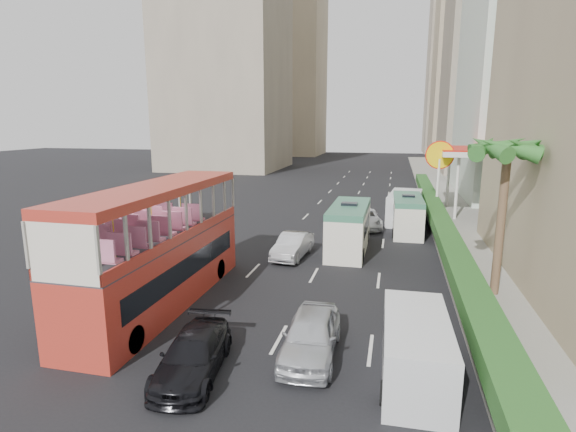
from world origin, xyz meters
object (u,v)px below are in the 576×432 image
(minibus_near, at_px, (349,228))
(panel_van_far, at_px, (405,207))
(double_decker_bus, at_px, (160,246))
(car_silver_lane_a, at_px, (293,257))
(palm_tree, at_px, (501,222))
(van_asset, at_px, (364,227))
(car_silver_lane_b, at_px, (311,355))
(shell_station, at_px, (478,182))
(minibus_far, at_px, (407,215))
(car_black, at_px, (194,373))
(panel_van_near, at_px, (416,350))

(minibus_near, relative_size, panel_van_far, 1.12)
(double_decker_bus, relative_size, minibus_near, 1.76)
(car_silver_lane_a, relative_size, palm_tree, 0.65)
(car_silver_lane_a, bearing_deg, van_asset, 73.13)
(car_silver_lane_b, bearing_deg, shell_station, 68.77)
(minibus_near, height_order, palm_tree, palm_tree)
(van_asset, xyz_separation_m, minibus_near, (-0.46, -6.40, 1.38))
(car_silver_lane_a, distance_m, palm_tree, 11.16)
(palm_tree, xyz_separation_m, shell_station, (2.20, 19.00, -0.63))
(car_silver_lane_b, height_order, minibus_near, minibus_near)
(car_silver_lane_a, xyz_separation_m, van_asset, (3.41, 8.45, 0.00))
(minibus_far, xyz_separation_m, palm_tree, (3.49, -11.37, 2.12))
(double_decker_bus, height_order, car_silver_lane_b, double_decker_bus)
(minibus_near, bearing_deg, car_black, -102.14)
(van_asset, distance_m, shell_station, 11.36)
(van_asset, xyz_separation_m, palm_tree, (6.52, -12.27, 3.38))
(double_decker_bus, bearing_deg, minibus_far, 56.16)
(car_silver_lane_a, xyz_separation_m, palm_tree, (9.93, -3.82, 3.38))
(panel_van_far, bearing_deg, panel_van_near, -84.21)
(van_asset, height_order, panel_van_far, panel_van_far)
(minibus_far, relative_size, palm_tree, 0.89)
(van_asset, bearing_deg, car_silver_lane_b, -101.83)
(van_asset, bearing_deg, car_black, -110.57)
(car_silver_lane_a, xyz_separation_m, car_silver_lane_b, (3.03, -10.65, 0.00))
(shell_station, bearing_deg, car_silver_lane_a, -128.63)
(car_silver_lane_a, height_order, panel_van_far, panel_van_far)
(minibus_near, relative_size, panel_van_near, 1.33)
(minibus_near, distance_m, shell_station, 16.08)
(minibus_far, xyz_separation_m, panel_van_near, (-0.14, -18.82, -0.32))
(car_silver_lane_b, xyz_separation_m, minibus_far, (3.41, 18.20, 1.26))
(car_silver_lane_a, distance_m, shell_station, 19.62)
(palm_tree, bearing_deg, car_black, -139.38)
(minibus_far, bearing_deg, car_silver_lane_b, -102.02)
(car_silver_lane_b, bearing_deg, double_decker_bus, 155.90)
(van_asset, bearing_deg, double_decker_bus, -124.80)
(van_asset, xyz_separation_m, panel_van_far, (2.91, 2.66, 1.12))
(palm_tree, distance_m, shell_station, 19.14)
(shell_station, bearing_deg, panel_van_near, -102.44)
(panel_van_far, relative_size, palm_tree, 0.87)
(double_decker_bus, height_order, shell_station, shell_station)
(double_decker_bus, xyz_separation_m, panel_van_near, (10.17, -3.44, -1.59))
(van_asset, bearing_deg, panel_van_near, -92.35)
(car_silver_lane_b, xyz_separation_m, van_asset, (0.38, 19.10, 0.00))
(minibus_far, distance_m, panel_van_far, 3.56)
(car_black, distance_m, minibus_far, 21.23)
(panel_van_near, relative_size, palm_tree, 0.73)
(car_black, relative_size, minibus_far, 0.75)
(car_black, bearing_deg, minibus_near, 69.58)
(van_asset, distance_m, minibus_far, 3.40)
(car_silver_lane_b, height_order, van_asset, car_silver_lane_b)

